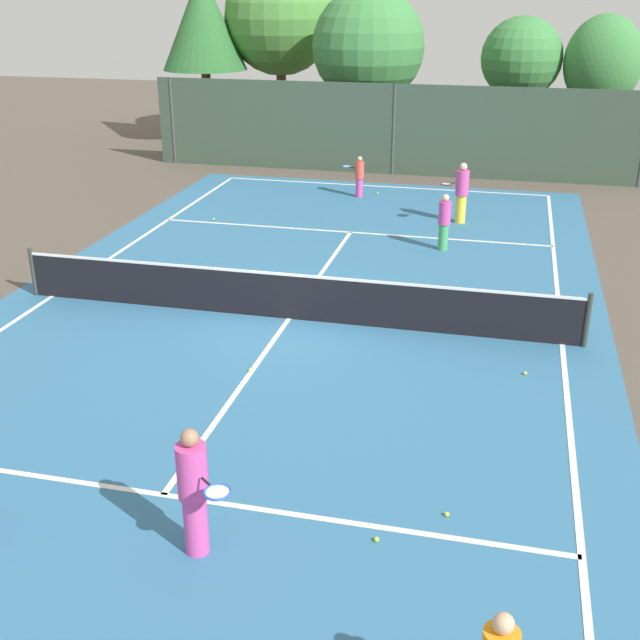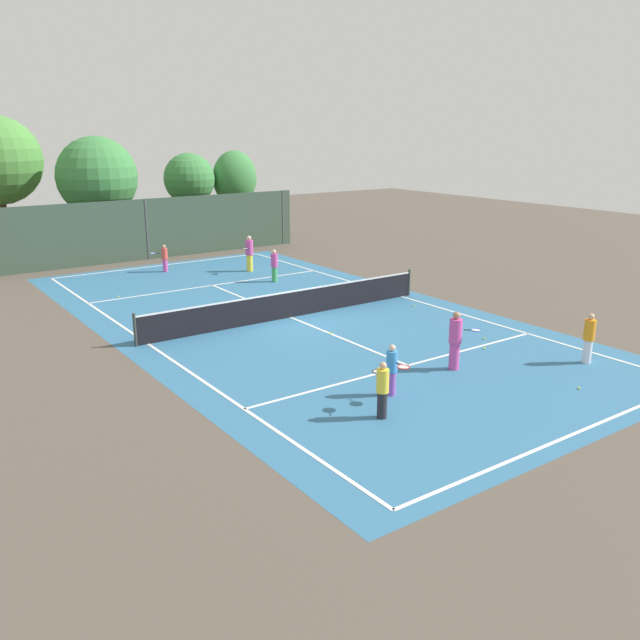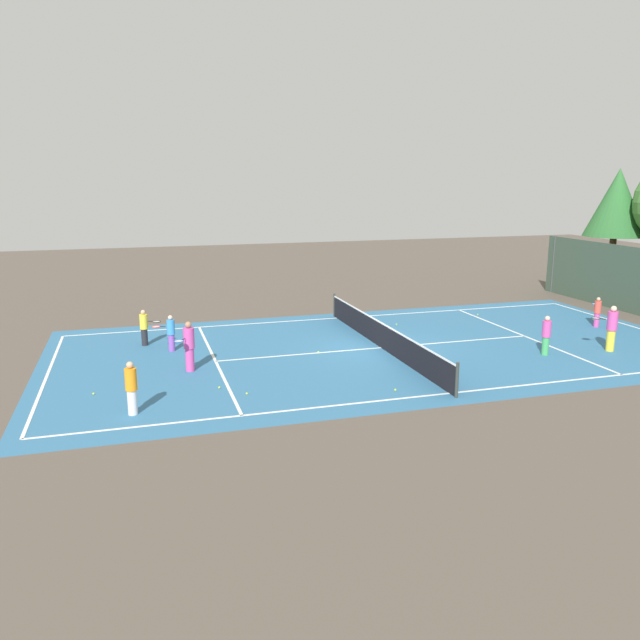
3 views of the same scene
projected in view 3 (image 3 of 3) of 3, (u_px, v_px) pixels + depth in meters
name	position (u px, v px, depth m)	size (l,w,h in m)	color
ground_plane	(381.00, 348.00, 24.30)	(80.00, 80.00, 0.00)	brown
court_surface	(381.00, 348.00, 24.30)	(13.00, 25.00, 0.01)	teal
tennis_net	(382.00, 335.00, 24.18)	(11.90, 0.10, 1.10)	#333833
tree_4	(617.00, 203.00, 36.38)	(3.51, 3.51, 6.98)	brown
player_0	(597.00, 311.00, 27.59)	(0.84, 0.64, 1.33)	#D14799
player_1	(611.00, 328.00, 23.69)	(0.85, 0.81, 1.75)	yellow
player_2	(189.00, 346.00, 21.19)	(0.87, 0.78, 1.73)	#D14799
player_3	(546.00, 335.00, 23.17)	(0.32, 0.32, 1.48)	#3FA559
player_4	(144.00, 327.00, 24.49)	(0.65, 0.86, 1.43)	#232328
player_5	(131.00, 388.00, 17.30)	(0.33, 0.33, 1.53)	silver
player_6	(170.00, 333.00, 23.71)	(0.43, 0.88, 1.39)	purple
tennis_ball_0	(318.00, 352.00, 23.59)	(0.07, 0.07, 0.07)	#CCE533
tennis_ball_1	(219.00, 387.00, 19.60)	(0.07, 0.07, 0.07)	#CCE533
tennis_ball_2	(614.00, 328.00, 27.36)	(0.07, 0.07, 0.07)	#CCE533
tennis_ball_3	(395.00, 390.00, 19.38)	(0.07, 0.07, 0.07)	#CCE533
tennis_ball_4	(478.00, 314.00, 30.07)	(0.07, 0.07, 0.07)	#CCE533
tennis_ball_5	(247.00, 394.00, 19.05)	(0.07, 0.07, 0.07)	#CCE533
tennis_ball_6	(94.00, 394.00, 19.04)	(0.07, 0.07, 0.07)	#CCE533
tennis_ball_7	(396.00, 324.00, 28.05)	(0.07, 0.07, 0.07)	#CCE533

